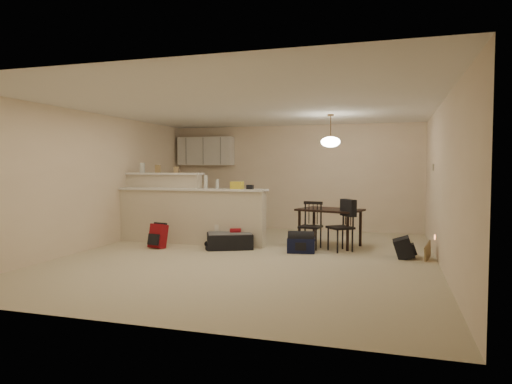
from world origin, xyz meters
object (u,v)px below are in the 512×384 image
at_px(dining_chair_far, 340,226).
at_px(navy_duffel, 301,245).
at_px(suitcase, 230,241).
at_px(black_daypack, 404,248).
at_px(dining_table, 330,213).
at_px(dining_chair_near, 310,225).
at_px(pendant_lamp, 331,141).
at_px(red_backpack, 158,236).

height_order(dining_chair_far, navy_duffel, dining_chair_far).
distance_m(suitcase, black_daypack, 3.07).
height_order(dining_table, navy_duffel, dining_table).
bearing_deg(dining_chair_near, suitcase, -155.95).
xyz_separation_m(dining_chair_near, dining_chair_far, (0.55, -0.10, 0.02)).
height_order(dining_chair_far, suitcase, dining_chair_far).
bearing_deg(dining_table, black_daypack, -13.42).
bearing_deg(navy_duffel, dining_chair_near, 69.74).
bearing_deg(suitcase, dining_chair_far, -16.05).
height_order(pendant_lamp, suitcase, pendant_lamp).
relative_size(dining_table, dining_chair_far, 1.45).
xyz_separation_m(dining_table, dining_chair_near, (-0.30, -0.39, -0.19)).
bearing_deg(dining_chair_near, red_backpack, -156.55).
bearing_deg(dining_table, red_backpack, -141.66).
bearing_deg(dining_chair_far, red_backpack, -116.82).
distance_m(suitcase, red_backpack, 1.34).
relative_size(dining_chair_near, suitcase, 1.05).
height_order(dining_table, pendant_lamp, pendant_lamp).
distance_m(dining_table, navy_duffel, 1.05).
bearing_deg(suitcase, red_backpack, 169.72).
bearing_deg(pendant_lamp, black_daypack, -31.14).
distance_m(red_backpack, navy_duffel, 2.66).
relative_size(dining_table, suitcase, 1.60).
height_order(dining_table, dining_chair_far, dining_chair_far).
height_order(dining_chair_near, dining_chair_far, dining_chair_far).
height_order(suitcase, black_daypack, black_daypack).
xyz_separation_m(dining_chair_near, red_backpack, (-2.73, -0.75, -0.21)).
bearing_deg(black_daypack, navy_duffel, 90.17).
bearing_deg(red_backpack, suitcase, 27.17).
relative_size(pendant_lamp, red_backpack, 1.40).
height_order(dining_chair_near, red_backpack, dining_chair_near).
bearing_deg(dining_chair_near, dining_table, 60.62).
distance_m(dining_table, dining_chair_far, 0.58).
relative_size(pendant_lamp, navy_duffel, 1.29).
height_order(dining_chair_near, suitcase, dining_chair_near).
height_order(navy_duffel, black_daypack, black_daypack).
distance_m(dining_chair_near, suitcase, 1.52).
bearing_deg(black_daypack, dining_chair_near, 75.01).
distance_m(red_backpack, black_daypack, 4.37).
bearing_deg(pendant_lamp, red_backpack, -159.38).
distance_m(navy_duffel, black_daypack, 1.72).
bearing_deg(dining_table, navy_duffel, -97.35).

